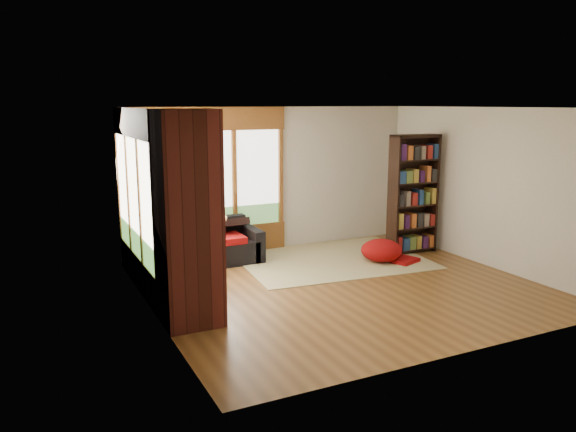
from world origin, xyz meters
name	(u,v)px	position (x,y,z in m)	size (l,w,h in m)	color
floor	(343,287)	(0.00, 0.00, 0.00)	(5.50, 5.50, 0.00)	brown
ceiling	(346,108)	(0.00, 0.00, 2.60)	(5.50, 5.50, 0.00)	white
wall_back	(273,179)	(0.00, 2.50, 1.30)	(5.50, 0.04, 2.60)	silver
wall_front	(471,237)	(0.00, -2.50, 1.30)	(5.50, 0.04, 2.60)	silver
wall_left	(152,217)	(-2.75, 0.00, 1.30)	(0.04, 5.00, 2.60)	silver
wall_right	(488,188)	(2.75, 0.00, 1.30)	(0.04, 5.00, 2.60)	silver
windows_back	(210,180)	(-1.20, 2.47, 1.35)	(2.82, 0.10, 1.90)	brown
windows_left	(135,198)	(-2.72, 1.20, 1.35)	(0.10, 2.62, 1.90)	brown
roller_blind	(125,164)	(-2.69, 2.03, 1.75)	(0.03, 0.72, 0.90)	#6D8F58
brick_chimney	(188,219)	(-2.40, -0.35, 1.30)	(0.70, 0.70, 2.60)	#471914
sectional_sofa	(182,255)	(-1.95, 1.70, 0.30)	(2.20, 2.20, 0.80)	black
area_rug	(331,259)	(0.59, 1.35, 0.01)	(3.11, 2.38, 0.01)	beige
bookshelf	(413,194)	(2.14, 1.14, 1.06)	(0.91, 0.30, 2.12)	black
pouf	(382,250)	(1.31, 0.89, 0.20)	(0.70, 0.70, 0.38)	#9E1010
dog_tan	(203,222)	(-1.55, 1.81, 0.77)	(0.90, 0.61, 0.46)	brown
dog_brindle	(193,237)	(-1.95, 1.01, 0.74)	(0.76, 0.85, 0.42)	black
throw_pillows	(185,223)	(-1.86, 1.75, 0.79)	(1.98, 1.68, 0.45)	black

